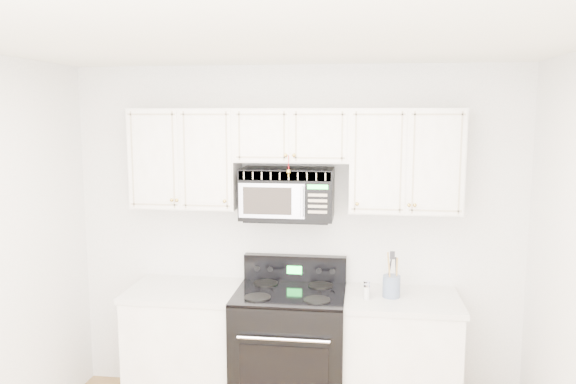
# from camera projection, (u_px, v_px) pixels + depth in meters

# --- Properties ---
(room) EXTENTS (3.51, 3.51, 2.61)m
(room) POSITION_uv_depth(u_px,v_px,m) (252.00, 310.00, 2.69)
(room) COLOR olive
(room) RESTS_ON ground
(base_cabinet_left) EXTENTS (0.86, 0.65, 0.92)m
(base_cabinet_left) POSITION_uv_depth(u_px,v_px,m) (188.00, 350.00, 4.33)
(base_cabinet_left) COLOR white
(base_cabinet_left) RESTS_ON ground
(base_cabinet_right) EXTENTS (0.86, 0.65, 0.92)m
(base_cabinet_right) POSITION_uv_depth(u_px,v_px,m) (398.00, 362.00, 4.12)
(base_cabinet_right) COLOR white
(base_cabinet_right) RESTS_ON ground
(range) EXTENTS (0.80, 0.73, 1.13)m
(range) POSITION_uv_depth(u_px,v_px,m) (290.00, 350.00, 4.19)
(range) COLOR black
(range) RESTS_ON ground
(upper_cabinets) EXTENTS (2.44, 0.37, 0.75)m
(upper_cabinets) POSITION_uv_depth(u_px,v_px,m) (293.00, 154.00, 4.16)
(upper_cabinets) COLOR white
(upper_cabinets) RESTS_ON ground
(microwave) EXTENTS (0.69, 0.39, 0.38)m
(microwave) POSITION_uv_depth(u_px,v_px,m) (287.00, 193.00, 4.19)
(microwave) COLOR black
(microwave) RESTS_ON ground
(utensil_crock) EXTENTS (0.13, 0.13, 0.34)m
(utensil_crock) POSITION_uv_depth(u_px,v_px,m) (391.00, 286.00, 4.04)
(utensil_crock) COLOR #4C577E
(utensil_crock) RESTS_ON base_cabinet_right
(shaker_salt) EXTENTS (0.05, 0.05, 0.11)m
(shaker_salt) POSITION_uv_depth(u_px,v_px,m) (367.00, 292.00, 4.00)
(shaker_salt) COLOR silver
(shaker_salt) RESTS_ON base_cabinet_right
(shaker_pepper) EXTENTS (0.05, 0.05, 0.11)m
(shaker_pepper) POSITION_uv_depth(u_px,v_px,m) (367.00, 288.00, 4.06)
(shaker_pepper) COLOR silver
(shaker_pepper) RESTS_ON base_cabinet_right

